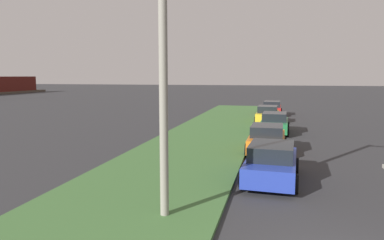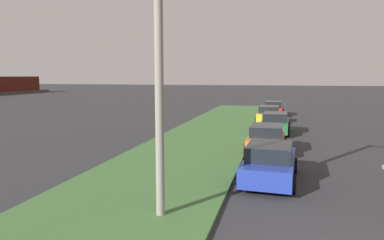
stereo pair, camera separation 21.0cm
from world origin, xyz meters
TOP-DOWN VIEW (x-y plane):
  - grass_median at (10.00, 6.18)m, footprint 60.00×6.00m
  - parked_car_blue at (6.81, 1.85)m, footprint 4.40×2.21m
  - parked_car_orange at (12.03, 2.15)m, footprint 4.34×2.09m
  - parked_car_green at (18.55, 1.80)m, footprint 4.36×2.14m
  - parked_car_yellow at (24.25, 2.41)m, footprint 4.35×2.11m
  - parked_car_red at (30.11, 2.13)m, footprint 4.32×2.06m
  - streetlight at (2.34, 4.37)m, footprint 0.40×2.87m

SIDE VIEW (x-z plane):
  - grass_median at x=10.00m, z-range 0.00..0.12m
  - parked_car_blue at x=6.81m, z-range -0.02..1.45m
  - parked_car_orange at x=12.03m, z-range -0.02..1.45m
  - parked_car_green at x=18.55m, z-range -0.02..1.45m
  - parked_car_yellow at x=24.25m, z-range -0.02..1.45m
  - parked_car_red at x=30.11m, z-range -0.02..1.45m
  - streetlight at x=2.34m, z-range 0.64..8.14m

